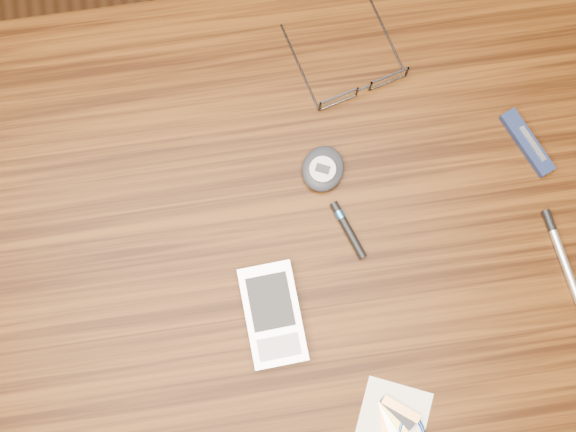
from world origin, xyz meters
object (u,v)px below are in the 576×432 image
at_px(eyeglasses, 361,84).
at_px(pedometer, 323,169).
at_px(desk, 253,259).
at_px(pda_phone, 273,314).
at_px(notepad_keys, 402,429).
at_px(pocket_knife, 527,143).
at_px(silver_pen, 560,250).

distance_m(eyeglasses, pedometer, 0.12).
relative_size(desk, pda_phone, 7.89).
bearing_deg(notepad_keys, pedometer, 98.03).
xyz_separation_m(desk, eyeglasses, (0.17, 0.19, 0.11)).
relative_size(eyeglasses, pocket_knife, 1.65).
relative_size(eyeglasses, notepad_keys, 1.37).
height_order(notepad_keys, silver_pen, same).
height_order(eyeglasses, pedometer, eyeglasses).
height_order(pocket_knife, silver_pen, pocket_knife).
bearing_deg(pocket_knife, desk, -167.18).
distance_m(pedometer, notepad_keys, 0.33).
height_order(desk, eyeglasses, eyeglasses).
xyz_separation_m(desk, notepad_keys, (0.15, -0.24, 0.11)).
xyz_separation_m(desk, pedometer, (0.11, 0.09, 0.11)).
xyz_separation_m(eyeglasses, pedometer, (-0.07, -0.10, -0.00)).
xyz_separation_m(pda_phone, pedometer, (0.09, 0.17, 0.00)).
bearing_deg(eyeglasses, notepad_keys, -92.50).
bearing_deg(notepad_keys, eyeglasses, 87.50).
bearing_deg(desk, pocket_knife, 12.82).
bearing_deg(eyeglasses, pedometer, -122.20).
height_order(eyeglasses, silver_pen, eyeglasses).
bearing_deg(pedometer, eyeglasses, 57.80).
relative_size(eyeglasses, silver_pen, 1.25).
bearing_deg(pedometer, pda_phone, -117.12).
bearing_deg(pedometer, desk, -140.90).
bearing_deg(desk, notepad_keys, -57.74).
bearing_deg(eyeglasses, desk, -132.09).
distance_m(notepad_keys, silver_pen, 0.30).
height_order(desk, pda_phone, pda_phone).
bearing_deg(pda_phone, silver_pen, 4.42).
xyz_separation_m(eyeglasses, silver_pen, (0.21, -0.25, -0.01)).
relative_size(pedometer, silver_pen, 0.61).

